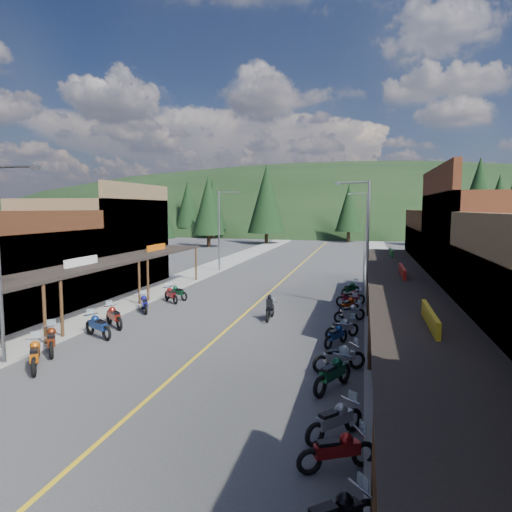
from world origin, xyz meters
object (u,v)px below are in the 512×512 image
Objects in this scene: pine_8 at (159,211)px; bike_west_6 at (52,339)px; pine_3 at (349,207)px; bike_east_11 at (351,297)px; bike_west_9 at (144,302)px; bike_east_5 at (333,372)px; shop_west_2 at (7,272)px; shop_east_3 at (471,266)px; pine_7 at (188,204)px; bike_east_3 at (337,449)px; bike_east_6 at (339,356)px; bike_east_4 at (335,418)px; bike_west_7 at (98,325)px; bike_east_9 at (350,311)px; pedestrian_east_a at (407,388)px; bike_west_10 at (171,294)px; pine_4 at (434,203)px; bike_east_7 at (336,334)px; shop_west_3 at (97,244)px; rider_on_bike at (270,309)px; streetlight_2 at (365,238)px; streetlight_0 at (1,256)px; bike_east_8 at (342,327)px; pedestrian_east_b at (378,286)px; streetlight_1 at (220,227)px; bike_west_11 at (177,292)px; bike_east_12 at (350,288)px; pine_10 at (208,205)px; pine_9 at (499,208)px; bike_west_5 at (35,354)px; pine_2 at (267,199)px; streetlight_3 at (365,225)px; bike_west_8 at (114,315)px; bike_east_10 at (349,305)px; pine_11 at (479,201)px.

pine_8 reaches higher than bike_west_6.
bike_east_11 is (2.12, -57.09, -5.88)m from pine_3.
bike_east_5 reaches higher than bike_west_9.
shop_west_2 is 29.13m from shop_east_3.
pine_7 reaches higher than bike_east_3.
shop_west_2 is at bearing -134.84° from bike_east_6.
bike_east_4 is 5.34m from bike_east_6.
bike_east_4 is (11.92, -7.30, -0.06)m from bike_west_7.
bike_east_4 reaches higher than bike_east_9.
shop_west_2 is 0.87× the size of pine_7.
shop_west_2 reaches higher than pedestrian_east_a.
pine_3 reaches higher than bike_west_10.
pine_3 is at bearing 156.80° from pine_4.
shop_west_3 is at bearing 175.55° from bike_east_7.
bike_east_7 is at bearing -46.97° from rider_on_bike.
bike_east_6 is (19.80, -5.18, -1.91)m from shop_west_2.
bike_east_11 is at bearing 132.60° from streetlight_2.
streetlight_0 is at bearing -145.96° from bike_west_6.
pine_3 is 5.25× the size of bike_east_11.
pedestrian_east_b reaches higher than bike_east_8.
streetlight_1 is 4.02× the size of bike_west_11.
bike_west_11 is 0.95× the size of bike_east_11.
bike_east_11 is at bearing -55.91° from bike_east_12.
pine_10 is 5.09× the size of bike_west_7.
bike_east_9 is (19.97, -6.71, -2.94)m from shop_west_3.
pine_4 is at bearing 56.71° from streetlight_1.
pine_9 is 4.68× the size of bike_west_5.
bike_east_11 is at bearing -162.60° from shop_east_3.
pine_2 is at bearing -175.91° from pine_4.
streetlight_3 is 60.34m from pine_7.
streetlight_2 reaches higher than pedestrian_east_a.
pine_4 is 57.04m from bike_east_9.
shop_west_3 is 4.67× the size of bike_east_5.
shop_west_3 is 57.59m from pine_3.
bike_west_7 is at bearing -21.84° from shop_west_2.
bike_west_11 is 16.44m from bike_east_6.
rider_on_bike is at bearing 8.65° from bike_west_6.
bike_east_10 is (12.07, 5.79, -0.03)m from bike_west_8.
pedestrian_east_b is (3.89, -54.74, -5.51)m from pine_3.
shop_west_3 reaches higher than bike_west_8.
bike_east_11 is (-7.64, -2.39, -1.93)m from shop_east_3.
pine_8 reaches higher than bike_east_3.
bike_east_8 is at bearing -48.01° from bike_west_7.
bike_west_9 is (-19.84, -7.25, -1.93)m from shop_east_3.
bike_east_12 is at bearing -22.98° from bike_west_10.
streetlight_0 is (6.83, -17.30, 0.94)m from shop_west_3.
streetlight_1 is at bearing 34.18° from bike_west_11.
pine_7 is at bearing 143.84° from pine_11.
bike_east_12 is at bearing 175.17° from shop_east_3.
pedestrian_east_b is at bearing -10.93° from bike_west_8.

